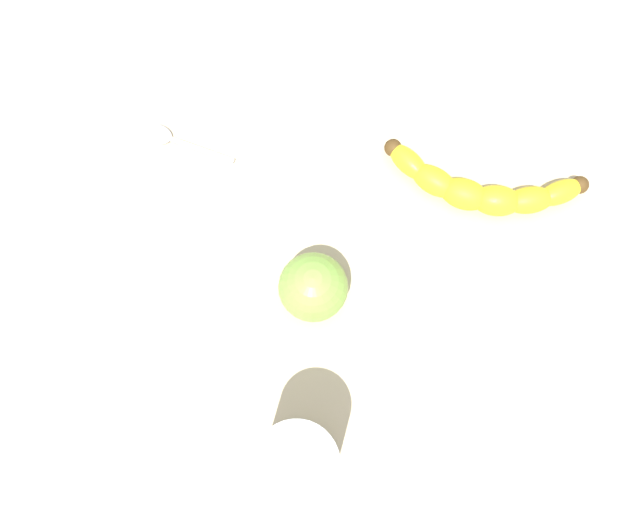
% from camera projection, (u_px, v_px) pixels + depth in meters
% --- Properties ---
extents(wooden_tabletop, '(1.20, 1.20, 0.03)m').
position_uv_depth(wooden_tabletop, '(363.00, 268.00, 0.65)').
color(wooden_tabletop, '#C9B690').
rests_on(wooden_tabletop, ground).
extents(banana, '(0.15, 0.18, 0.03)m').
position_uv_depth(banana, '(482.00, 189.00, 0.65)').
color(banana, yellow).
rests_on(banana, wooden_tabletop).
extents(smoothie_glass, '(0.07, 0.07, 0.11)m').
position_uv_depth(smoothie_glass, '(299.00, 462.00, 0.53)').
color(smoothie_glass, silver).
rests_on(smoothie_glass, wooden_tabletop).
extents(green_apple_fruit, '(0.07, 0.07, 0.07)m').
position_uv_depth(green_apple_fruit, '(313.00, 287.00, 0.60)').
color(green_apple_fruit, '#84B747').
rests_on(green_apple_fruit, wooden_tabletop).
extents(teaspoon, '(0.09, 0.08, 0.01)m').
position_uv_depth(teaspoon, '(162.00, 136.00, 0.68)').
color(teaspoon, silver).
rests_on(teaspoon, wooden_tabletop).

